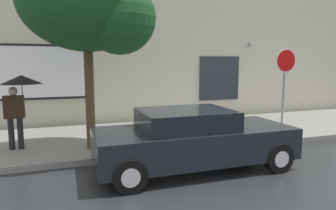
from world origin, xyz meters
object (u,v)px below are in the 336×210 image
Objects in this scene: fire_hydrant at (236,126)px; pedestrian_with_umbrella at (19,91)px; stop_sign at (285,73)px; parked_car at (193,139)px; street_tree at (93,5)px.

fire_hydrant is 5.96m from pedestrian_with_umbrella.
stop_sign reaches higher than fire_hydrant.
parked_car is 4.01m from street_tree.
parked_car is at bearing -43.62° from street_tree.
stop_sign is at bearing -0.24° from street_tree.
street_tree reaches higher than pedestrian_with_umbrella.
parked_car reaches higher than fire_hydrant.
street_tree is 1.85× the size of stop_sign.
fire_hydrant is 5.12m from street_tree.
pedestrian_with_umbrella is at bearing 147.08° from parked_car.
parked_car is at bearing -32.92° from pedestrian_with_umbrella.
pedestrian_with_umbrella is (-3.71, 2.40, 0.98)m from parked_car.
parked_car is at bearing -142.10° from fire_hydrant.
parked_car is at bearing -155.34° from stop_sign.
fire_hydrant is at bearing -7.63° from pedestrian_with_umbrella.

